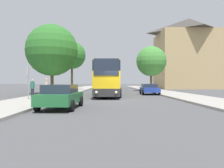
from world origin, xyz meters
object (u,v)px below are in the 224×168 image
object	(u,v)px
pedestrian_waiting_far	(32,88)
tree_left_far	(52,50)
parked_car_left_curb	(61,96)
bus_stop_sign	(28,79)
parked_car_right_near	(149,89)
pedestrian_waiting_near	(46,88)
bus_middle	(109,81)
bus_front	(109,79)
tree_right_near	(151,61)
tree_left_near	(72,55)
bus_rear	(108,81)

from	to	relation	value
pedestrian_waiting_far	tree_left_far	world-z (taller)	tree_left_far
parked_car_left_curb	bus_stop_sign	size ratio (longest dim) A/B	1.62
parked_car_right_near	bus_stop_sign	distance (m)	14.87
pedestrian_waiting_near	pedestrian_waiting_far	distance (m)	1.25
parked_car_left_curb	bus_middle	bearing A→B (deg)	87.02
bus_front	bus_stop_sign	bearing A→B (deg)	-131.94
bus_stop_sign	tree_left_far	xyz separation A→B (m)	(-0.79, 10.32, 3.82)
bus_middle	bus_stop_sign	size ratio (longest dim) A/B	4.48
pedestrian_waiting_far	tree_right_near	world-z (taller)	tree_right_near
parked_car_left_curb	pedestrian_waiting_near	bearing A→B (deg)	114.43
pedestrian_waiting_near	tree_left_near	bearing A→B (deg)	-46.68
bus_front	pedestrian_waiting_far	distance (m)	8.29
bus_front	tree_left_far	world-z (taller)	tree_left_far
parked_car_left_curb	bus_stop_sign	bearing A→B (deg)	129.45
parked_car_left_curb	pedestrian_waiting_far	xyz separation A→B (m)	(-4.29, 7.52, 0.24)
parked_car_left_curb	tree_right_near	world-z (taller)	tree_right_near
bus_rear	pedestrian_waiting_far	world-z (taller)	bus_rear
bus_front	tree_left_far	xyz separation A→B (m)	(-7.26, 3.52, 3.70)
pedestrian_waiting_near	pedestrian_waiting_far	size ratio (longest dim) A/B	1.06
parked_car_left_curb	parked_car_right_near	xyz separation A→B (m)	(7.79, 14.35, -0.03)
bus_middle	parked_car_left_curb	size ratio (longest dim) A/B	2.76
pedestrian_waiting_far	bus_stop_sign	bearing A→B (deg)	48.59
tree_right_near	pedestrian_waiting_far	bearing A→B (deg)	-129.55
parked_car_right_near	pedestrian_waiting_near	bearing A→B (deg)	33.07
pedestrian_waiting_near	tree_left_far	distance (m)	9.05
pedestrian_waiting_near	pedestrian_waiting_far	world-z (taller)	pedestrian_waiting_near
bus_stop_sign	bus_rear	bearing A→B (deg)	80.58
bus_rear	pedestrian_waiting_near	xyz separation A→B (m)	(-5.60, -35.30, -0.79)
parked_car_left_curb	parked_car_right_near	size ratio (longest dim) A/B	1.00
bus_middle	bus_rear	world-z (taller)	bus_rear
bus_middle	pedestrian_waiting_far	xyz separation A→B (m)	(-7.04, -19.65, -0.78)
bus_front	bus_rear	bearing A→B (deg)	91.98
bus_stop_sign	tree_left_near	world-z (taller)	tree_left_near
bus_middle	parked_car_left_curb	world-z (taller)	bus_middle
parked_car_left_curb	bus_stop_sign	world-z (taller)	bus_stop_sign
bus_front	parked_car_right_near	size ratio (longest dim) A/B	2.82
bus_rear	tree_left_near	distance (m)	17.47
pedestrian_waiting_far	tree_left_near	bearing A→B (deg)	-144.16
pedestrian_waiting_near	tree_right_near	size ratio (longest dim) A/B	0.23
tree_left_near	bus_stop_sign	bearing A→B (deg)	-89.17
bus_middle	parked_car_right_near	bearing A→B (deg)	-70.45
parked_car_right_near	pedestrian_waiting_far	xyz separation A→B (m)	(-12.08, -6.83, 0.27)
bus_stop_sign	tree_right_near	bearing A→B (deg)	55.14
parked_car_right_near	tree_right_near	distance (m)	11.63
pedestrian_waiting_far	bus_middle	bearing A→B (deg)	-163.28
parked_car_left_curb	parked_car_right_near	world-z (taller)	parked_car_left_curb
pedestrian_waiting_near	bus_rear	bearing A→B (deg)	-58.66
bus_stop_sign	pedestrian_waiting_near	distance (m)	2.85
tree_left_near	tree_right_near	size ratio (longest dim) A/B	1.17
parked_car_right_near	pedestrian_waiting_far	size ratio (longest dim) A/B	2.61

